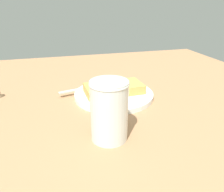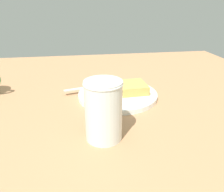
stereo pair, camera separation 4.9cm
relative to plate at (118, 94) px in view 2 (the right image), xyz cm
name	(u,v)px [view 2 (the right image)]	position (x,y,z in cm)	size (l,w,h in cm)	color
table_surface	(123,106)	(0.87, -3.51, -1.91)	(108.66, 108.66, 2.35)	#AD7B53
plate	(118,94)	(0.00, 0.00, 0.00)	(21.36, 21.36, 1.28)	white
toast_slice_left	(103,90)	(-4.07, -0.19, 1.71)	(7.33, 7.67, 2.33)	gold
toast_slice_middle	(132,87)	(4.07, 0.19, 1.71)	(7.33, 7.67, 2.33)	gold
butter_pat_primary	(103,83)	(-4.17, -0.77, 3.75)	(1.74, 1.56, 1.74)	#F9ECC8
fork	(95,86)	(-5.73, 5.10, 0.73)	(15.88, 5.18, 0.36)	silver
syrup_jar	(104,112)	(-6.03, -18.43, 4.74)	(7.16, 7.16, 11.57)	#442205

